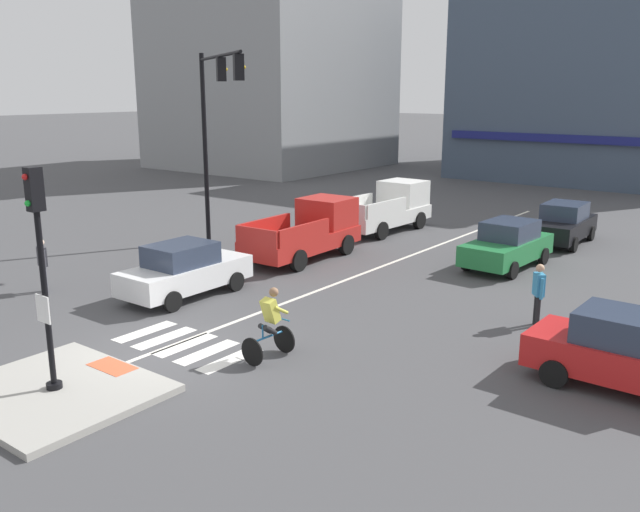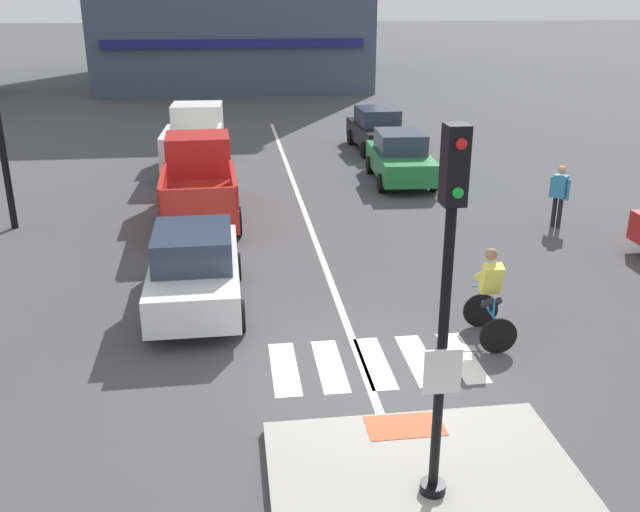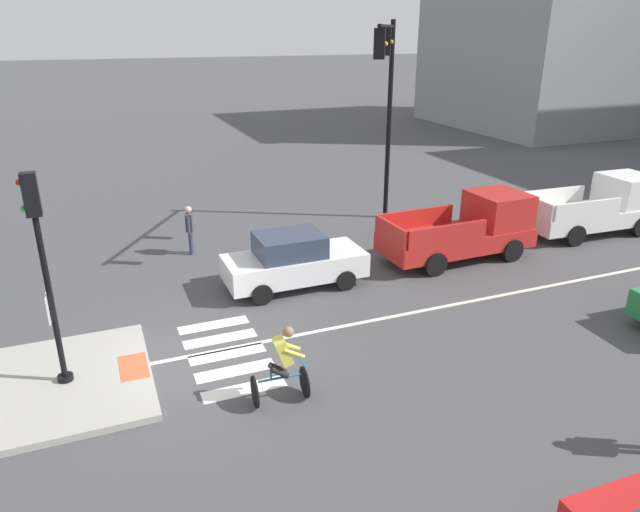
% 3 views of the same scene
% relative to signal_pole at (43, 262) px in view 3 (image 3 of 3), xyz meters
% --- Properties ---
extents(ground_plane, '(300.00, 300.00, 0.00)m').
position_rel_signal_pole_xyz_m(ground_plane, '(0.00, 2.90, -2.86)').
color(ground_plane, '#474749').
extents(traffic_island, '(3.97, 3.48, 0.15)m').
position_rel_signal_pole_xyz_m(traffic_island, '(0.00, 0.01, -2.79)').
color(traffic_island, '#A3A099').
rests_on(traffic_island, ground).
extents(tactile_pad_front, '(1.10, 0.60, 0.01)m').
position_rel_signal_pole_xyz_m(tactile_pad_front, '(0.00, 1.40, -2.71)').
color(tactile_pad_front, '#DB5B38').
rests_on(tactile_pad_front, traffic_island).
extents(signal_pole, '(0.44, 0.38, 4.50)m').
position_rel_signal_pole_xyz_m(signal_pole, '(0.00, 0.00, 0.00)').
color(signal_pole, black).
rests_on(signal_pole, traffic_island).
extents(crosswalk_stripe_a, '(0.44, 1.80, 0.01)m').
position_rel_signal_pole_xyz_m(crosswalk_stripe_a, '(-1.54, 3.50, -2.86)').
color(crosswalk_stripe_a, silver).
rests_on(crosswalk_stripe_a, ground).
extents(crosswalk_stripe_b, '(0.44, 1.80, 0.01)m').
position_rel_signal_pole_xyz_m(crosswalk_stripe_b, '(-0.77, 3.50, -2.86)').
color(crosswalk_stripe_b, silver).
rests_on(crosswalk_stripe_b, ground).
extents(crosswalk_stripe_c, '(0.44, 1.80, 0.01)m').
position_rel_signal_pole_xyz_m(crosswalk_stripe_c, '(0.00, 3.50, -2.86)').
color(crosswalk_stripe_c, silver).
rests_on(crosswalk_stripe_c, ground).
extents(crosswalk_stripe_d, '(0.44, 1.80, 0.01)m').
position_rel_signal_pole_xyz_m(crosswalk_stripe_d, '(0.77, 3.50, -2.86)').
color(crosswalk_stripe_d, silver).
rests_on(crosswalk_stripe_d, ground).
extents(crosswalk_stripe_e, '(0.44, 1.80, 0.01)m').
position_rel_signal_pole_xyz_m(crosswalk_stripe_e, '(1.54, 3.50, -2.86)').
color(crosswalk_stripe_e, silver).
rests_on(crosswalk_stripe_e, ground).
extents(lane_centre_line, '(0.14, 28.00, 0.01)m').
position_rel_signal_pole_xyz_m(lane_centre_line, '(-0.23, 12.90, -2.86)').
color(lane_centre_line, silver).
rests_on(lane_centre_line, ground).
extents(traffic_light_mast, '(5.35, 3.40, 7.44)m').
position_rel_signal_pole_xyz_m(traffic_light_mast, '(-6.49, 10.94, 2.31)').
color(traffic_light_mast, black).
rests_on(traffic_light_mast, ground).
extents(building_corner_right, '(15.40, 15.51, 14.67)m').
position_rel_signal_pole_xyz_m(building_corner_right, '(-24.95, 35.08, 4.49)').
color(building_corner_right, gray).
rests_on(building_corner_right, ground).
extents(car_white_westbound_near, '(1.86, 4.11, 1.64)m').
position_rel_signal_pole_xyz_m(car_white_westbound_near, '(-3.07, 6.24, -2.05)').
color(car_white_westbound_near, white).
rests_on(car_white_westbound_near, ground).
extents(pickup_truck_red_westbound_far, '(2.17, 5.15, 2.08)m').
position_rel_signal_pole_xyz_m(pickup_truck_red_westbound_far, '(-3.15, 12.40, -1.89)').
color(pickup_truck_red_westbound_far, red).
rests_on(pickup_truck_red_westbound_far, ground).
extents(pickup_truck_white_westbound_distant, '(2.22, 5.17, 2.08)m').
position_rel_signal_pole_xyz_m(pickup_truck_white_westbound_distant, '(-3.45, 18.45, -1.89)').
color(pickup_truck_white_westbound_distant, white).
rests_on(pickup_truck_white_westbound_distant, ground).
extents(cyclist, '(0.71, 1.12, 1.68)m').
position_rel_signal_pole_xyz_m(cyclist, '(2.21, 4.16, -1.99)').
color(cyclist, black).
rests_on(cyclist, ground).
extents(pedestrian_at_curb_left, '(0.53, 0.32, 1.67)m').
position_rel_signal_pole_xyz_m(pedestrian_at_curb_left, '(-6.86, 3.91, -1.88)').
color(pedestrian_at_curb_left, '#2D334C').
rests_on(pedestrian_at_curb_left, ground).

